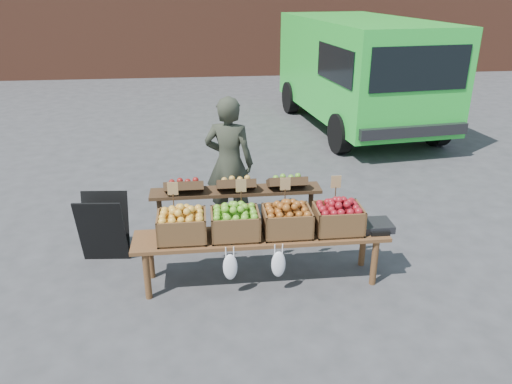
{
  "coord_description": "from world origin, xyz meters",
  "views": [
    {
      "loc": [
        0.0,
        -4.37,
        3.05
      ],
      "look_at": [
        0.57,
        0.79,
        0.85
      ],
      "focal_mm": 35.0,
      "sensor_mm": 36.0,
      "label": 1
    }
  ],
  "objects_px": {
    "back_table": "(236,211)",
    "vendor": "(229,163)",
    "crate_golden_apples": "(182,227)",
    "crate_russet_pears": "(235,224)",
    "delivery_van": "(359,75)",
    "chalkboard_sign": "(104,228)",
    "crate_red_apples": "(287,221)",
    "crate_green_apples": "(338,219)",
    "display_bench": "(261,258)",
    "weighing_scale": "(376,225)"
  },
  "relations": [
    {
      "from": "crate_golden_apples",
      "to": "weighing_scale",
      "type": "height_order",
      "value": "crate_golden_apples"
    },
    {
      "from": "chalkboard_sign",
      "to": "crate_golden_apples",
      "type": "distance_m",
      "value": 1.19
    },
    {
      "from": "weighing_scale",
      "to": "display_bench",
      "type": "bearing_deg",
      "value": 180.0
    },
    {
      "from": "chalkboard_sign",
      "to": "display_bench",
      "type": "relative_size",
      "value": 0.3
    },
    {
      "from": "chalkboard_sign",
      "to": "back_table",
      "type": "relative_size",
      "value": 0.39
    },
    {
      "from": "back_table",
      "to": "weighing_scale",
      "type": "height_order",
      "value": "back_table"
    },
    {
      "from": "delivery_van",
      "to": "back_table",
      "type": "distance_m",
      "value": 6.12
    },
    {
      "from": "delivery_van",
      "to": "chalkboard_sign",
      "type": "distance_m",
      "value": 7.08
    },
    {
      "from": "back_table",
      "to": "crate_golden_apples",
      "type": "relative_size",
      "value": 4.2
    },
    {
      "from": "delivery_van",
      "to": "vendor",
      "type": "height_order",
      "value": "delivery_van"
    },
    {
      "from": "back_table",
      "to": "crate_red_apples",
      "type": "bearing_deg",
      "value": -56.0
    },
    {
      "from": "delivery_van",
      "to": "display_bench",
      "type": "bearing_deg",
      "value": -122.3
    },
    {
      "from": "delivery_van",
      "to": "crate_golden_apples",
      "type": "height_order",
      "value": "delivery_van"
    },
    {
      "from": "weighing_scale",
      "to": "crate_golden_apples",
      "type": "bearing_deg",
      "value": 180.0
    },
    {
      "from": "crate_red_apples",
      "to": "crate_green_apples",
      "type": "relative_size",
      "value": 1.0
    },
    {
      "from": "crate_russet_pears",
      "to": "vendor",
      "type": "bearing_deg",
      "value": 88.89
    },
    {
      "from": "delivery_van",
      "to": "crate_red_apples",
      "type": "xyz_separation_m",
      "value": [
        -2.58,
        -5.98,
        -0.45
      ]
    },
    {
      "from": "crate_red_apples",
      "to": "crate_green_apples",
      "type": "height_order",
      "value": "same"
    },
    {
      "from": "crate_russet_pears",
      "to": "crate_red_apples",
      "type": "xyz_separation_m",
      "value": [
        0.55,
        0.0,
        0.0
      ]
    },
    {
      "from": "crate_russet_pears",
      "to": "crate_green_apples",
      "type": "relative_size",
      "value": 1.0
    },
    {
      "from": "vendor",
      "to": "display_bench",
      "type": "distance_m",
      "value": 1.56
    },
    {
      "from": "delivery_van",
      "to": "crate_golden_apples",
      "type": "bearing_deg",
      "value": -128.38
    },
    {
      "from": "crate_golden_apples",
      "to": "crate_russet_pears",
      "type": "relative_size",
      "value": 1.0
    },
    {
      "from": "delivery_van",
      "to": "crate_golden_apples",
      "type": "relative_size",
      "value": 10.4
    },
    {
      "from": "crate_golden_apples",
      "to": "crate_russet_pears",
      "type": "bearing_deg",
      "value": 0.0
    },
    {
      "from": "chalkboard_sign",
      "to": "back_table",
      "type": "height_order",
      "value": "back_table"
    },
    {
      "from": "display_bench",
      "to": "crate_red_apples",
      "type": "height_order",
      "value": "crate_red_apples"
    },
    {
      "from": "delivery_van",
      "to": "weighing_scale",
      "type": "bearing_deg",
      "value": -111.8
    },
    {
      "from": "display_bench",
      "to": "weighing_scale",
      "type": "height_order",
      "value": "weighing_scale"
    },
    {
      "from": "crate_russet_pears",
      "to": "delivery_van",
      "type": "bearing_deg",
      "value": 62.42
    },
    {
      "from": "crate_green_apples",
      "to": "weighing_scale",
      "type": "relative_size",
      "value": 1.47
    },
    {
      "from": "delivery_van",
      "to": "crate_green_apples",
      "type": "height_order",
      "value": "delivery_van"
    },
    {
      "from": "crate_golden_apples",
      "to": "crate_russet_pears",
      "type": "height_order",
      "value": "same"
    },
    {
      "from": "delivery_van",
      "to": "crate_russet_pears",
      "type": "distance_m",
      "value": 6.77
    },
    {
      "from": "vendor",
      "to": "crate_red_apples",
      "type": "bearing_deg",
      "value": 126.86
    },
    {
      "from": "display_bench",
      "to": "crate_red_apples",
      "type": "distance_m",
      "value": 0.51
    },
    {
      "from": "back_table",
      "to": "crate_golden_apples",
      "type": "height_order",
      "value": "back_table"
    },
    {
      "from": "back_table",
      "to": "vendor",
      "type": "bearing_deg",
      "value": 93.01
    },
    {
      "from": "vendor",
      "to": "crate_red_apples",
      "type": "distance_m",
      "value": 1.52
    },
    {
      "from": "delivery_van",
      "to": "vendor",
      "type": "bearing_deg",
      "value": -131.0
    },
    {
      "from": "vendor",
      "to": "crate_red_apples",
      "type": "relative_size",
      "value": 3.51
    },
    {
      "from": "crate_red_apples",
      "to": "vendor",
      "type": "bearing_deg",
      "value": 110.18
    },
    {
      "from": "vendor",
      "to": "crate_green_apples",
      "type": "relative_size",
      "value": 3.51
    },
    {
      "from": "display_bench",
      "to": "crate_green_apples",
      "type": "relative_size",
      "value": 5.4
    },
    {
      "from": "chalkboard_sign",
      "to": "crate_red_apples",
      "type": "xyz_separation_m",
      "value": [
        2.04,
        -0.67,
        0.3
      ]
    },
    {
      "from": "display_bench",
      "to": "weighing_scale",
      "type": "bearing_deg",
      "value": 0.0
    },
    {
      "from": "delivery_van",
      "to": "chalkboard_sign",
      "type": "xyz_separation_m",
      "value": [
        -4.61,
        -5.31,
        -0.76
      ]
    },
    {
      "from": "crate_green_apples",
      "to": "crate_golden_apples",
      "type": "bearing_deg",
      "value": 180.0
    },
    {
      "from": "delivery_van",
      "to": "crate_russet_pears",
      "type": "xyz_separation_m",
      "value": [
        -3.13,
        -5.98,
        -0.45
      ]
    },
    {
      "from": "delivery_van",
      "to": "vendor",
      "type": "relative_size",
      "value": 2.96
    }
  ]
}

